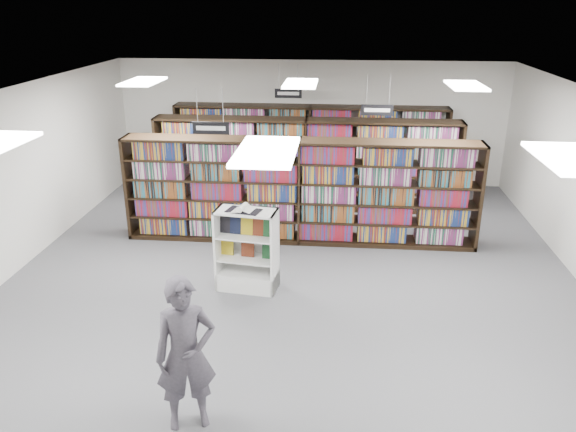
# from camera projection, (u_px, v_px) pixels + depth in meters

# --- Properties ---
(floor) EXTENTS (12.00, 12.00, 0.00)m
(floor) POSITION_uv_depth(u_px,v_px,m) (291.00, 286.00, 9.66)
(floor) COLOR #535358
(floor) RESTS_ON ground
(ceiling) EXTENTS (10.00, 12.00, 0.10)m
(ceiling) POSITION_uv_depth(u_px,v_px,m) (291.00, 99.00, 8.51)
(ceiling) COLOR white
(ceiling) RESTS_ON wall_back
(wall_back) EXTENTS (10.00, 0.10, 3.20)m
(wall_back) POSITION_uv_depth(u_px,v_px,m) (311.00, 123.00, 14.66)
(wall_back) COLOR white
(wall_back) RESTS_ON ground
(bookshelf_row_near) EXTENTS (7.00, 0.60, 2.10)m
(bookshelf_row_near) POSITION_uv_depth(u_px,v_px,m) (300.00, 191.00, 11.14)
(bookshelf_row_near) COLOR black
(bookshelf_row_near) RESTS_ON floor
(bookshelf_row_mid) EXTENTS (7.00, 0.60, 2.10)m
(bookshelf_row_mid) POSITION_uv_depth(u_px,v_px,m) (306.00, 164.00, 13.00)
(bookshelf_row_mid) COLOR black
(bookshelf_row_mid) RESTS_ON floor
(bookshelf_row_far) EXTENTS (7.00, 0.60, 2.10)m
(bookshelf_row_far) POSITION_uv_depth(u_px,v_px,m) (310.00, 146.00, 14.58)
(bookshelf_row_far) COLOR black
(bookshelf_row_far) RESTS_ON floor
(aisle_sign_left) EXTENTS (0.65, 0.02, 0.80)m
(aisle_sign_left) POSITION_uv_depth(u_px,v_px,m) (211.00, 127.00, 9.81)
(aisle_sign_left) COLOR #B2B2B7
(aisle_sign_left) RESTS_ON ceiling
(aisle_sign_right) EXTENTS (0.65, 0.02, 0.80)m
(aisle_sign_right) POSITION_uv_depth(u_px,v_px,m) (377.00, 109.00, 11.41)
(aisle_sign_right) COLOR #B2B2B7
(aisle_sign_right) RESTS_ON ceiling
(aisle_sign_center) EXTENTS (0.65, 0.02, 0.80)m
(aisle_sign_center) POSITION_uv_depth(u_px,v_px,m) (288.00, 93.00, 13.44)
(aisle_sign_center) COLOR #B2B2B7
(aisle_sign_center) RESTS_ON ceiling
(troffer_front_center) EXTENTS (0.60, 1.20, 0.04)m
(troffer_front_center) POSITION_uv_depth(u_px,v_px,m) (267.00, 151.00, 5.74)
(troffer_front_center) COLOR white
(troffer_front_center) RESTS_ON ceiling
(troffer_front_right) EXTENTS (0.60, 1.20, 0.04)m
(troffer_front_right) POSITION_uv_depth(u_px,v_px,m) (571.00, 158.00, 5.49)
(troffer_front_right) COLOR white
(troffer_front_right) RESTS_ON ceiling
(troffer_back_left) EXTENTS (0.60, 1.20, 0.04)m
(troffer_back_left) POSITION_uv_depth(u_px,v_px,m) (143.00, 82.00, 10.64)
(troffer_back_left) COLOR white
(troffer_back_left) RESTS_ON ceiling
(troffer_back_center) EXTENTS (0.60, 1.20, 0.04)m
(troffer_back_center) POSITION_uv_depth(u_px,v_px,m) (301.00, 84.00, 10.38)
(troffer_back_center) COLOR white
(troffer_back_center) RESTS_ON ceiling
(troffer_back_right) EXTENTS (0.60, 1.20, 0.04)m
(troffer_back_right) POSITION_uv_depth(u_px,v_px,m) (466.00, 86.00, 10.13)
(troffer_back_right) COLOR white
(troffer_back_right) RESTS_ON ceiling
(endcap_display) EXTENTS (1.07, 0.63, 1.41)m
(endcap_display) POSITION_uv_depth(u_px,v_px,m) (248.00, 262.00, 9.48)
(endcap_display) COLOR white
(endcap_display) RESTS_ON floor
(open_book) EXTENTS (0.61, 0.44, 0.12)m
(open_book) POSITION_uv_depth(u_px,v_px,m) (243.00, 209.00, 9.08)
(open_book) COLOR black
(open_book) RESTS_ON endcap_display
(shopper) EXTENTS (0.79, 0.65, 1.87)m
(shopper) POSITION_uv_depth(u_px,v_px,m) (186.00, 355.00, 6.22)
(shopper) COLOR #4D4751
(shopper) RESTS_ON floor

